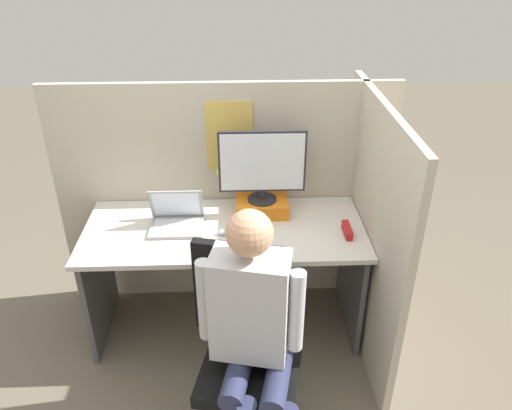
{
  "coord_description": "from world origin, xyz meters",
  "views": [
    {
      "loc": [
        0.09,
        -2.12,
        2.31
      ],
      "look_at": [
        0.18,
        0.18,
        1.01
      ],
      "focal_mm": 35.0,
      "sensor_mm": 36.0,
      "label": 1
    }
  ],
  "objects_px": {
    "stapler": "(347,230)",
    "person": "(253,328)",
    "paper_box": "(262,206)",
    "laptop": "(177,220)",
    "office_chair": "(245,344)",
    "carrot_toy": "(257,247)",
    "monitor": "(262,165)"
  },
  "relations": [
    {
      "from": "carrot_toy",
      "to": "person",
      "type": "bearing_deg",
      "value": -94.04
    },
    {
      "from": "stapler",
      "to": "carrot_toy",
      "type": "bearing_deg",
      "value": -164.46
    },
    {
      "from": "monitor",
      "to": "carrot_toy",
      "type": "distance_m",
      "value": 0.51
    },
    {
      "from": "laptop",
      "to": "stapler",
      "type": "bearing_deg",
      "value": -6.72
    },
    {
      "from": "laptop",
      "to": "monitor",
      "type": "bearing_deg",
      "value": 16.51
    },
    {
      "from": "office_chair",
      "to": "person",
      "type": "height_order",
      "value": "person"
    },
    {
      "from": "office_chair",
      "to": "stapler",
      "type": "bearing_deg",
      "value": 44.94
    },
    {
      "from": "carrot_toy",
      "to": "laptop",
      "type": "bearing_deg",
      "value": 150.51
    },
    {
      "from": "person",
      "to": "office_chair",
      "type": "bearing_deg",
      "value": 102.48
    },
    {
      "from": "stapler",
      "to": "person",
      "type": "relative_size",
      "value": 0.11
    },
    {
      "from": "monitor",
      "to": "stapler",
      "type": "bearing_deg",
      "value": -29.19
    },
    {
      "from": "paper_box",
      "to": "stapler",
      "type": "xyz_separation_m",
      "value": [
        0.47,
        -0.26,
        -0.02
      ]
    },
    {
      "from": "stapler",
      "to": "monitor",
      "type": "bearing_deg",
      "value": 150.81
    },
    {
      "from": "paper_box",
      "to": "monitor",
      "type": "relative_size",
      "value": 0.61
    },
    {
      "from": "paper_box",
      "to": "carrot_toy",
      "type": "height_order",
      "value": "paper_box"
    },
    {
      "from": "laptop",
      "to": "carrot_toy",
      "type": "height_order",
      "value": "laptop"
    },
    {
      "from": "person",
      "to": "carrot_toy",
      "type": "bearing_deg",
      "value": 85.96
    },
    {
      "from": "paper_box",
      "to": "office_chair",
      "type": "xyz_separation_m",
      "value": [
        -0.12,
        -0.86,
        -0.29
      ]
    },
    {
      "from": "paper_box",
      "to": "office_chair",
      "type": "relative_size",
      "value": 0.31
    },
    {
      "from": "office_chair",
      "to": "person",
      "type": "xyz_separation_m",
      "value": [
        0.03,
        -0.15,
        0.25
      ]
    },
    {
      "from": "stapler",
      "to": "office_chair",
      "type": "distance_m",
      "value": 0.88
    },
    {
      "from": "monitor",
      "to": "office_chair",
      "type": "bearing_deg",
      "value": -98.08
    },
    {
      "from": "paper_box",
      "to": "laptop",
      "type": "relative_size",
      "value": 1.02
    },
    {
      "from": "paper_box",
      "to": "stapler",
      "type": "relative_size",
      "value": 2.06
    },
    {
      "from": "monitor",
      "to": "carrot_toy",
      "type": "height_order",
      "value": "monitor"
    },
    {
      "from": "stapler",
      "to": "carrot_toy",
      "type": "height_order",
      "value": "same"
    },
    {
      "from": "office_chair",
      "to": "paper_box",
      "type": "bearing_deg",
      "value": 81.9
    },
    {
      "from": "monitor",
      "to": "office_chair",
      "type": "height_order",
      "value": "monitor"
    },
    {
      "from": "monitor",
      "to": "laptop",
      "type": "distance_m",
      "value": 0.59
    },
    {
      "from": "laptop",
      "to": "stapler",
      "type": "relative_size",
      "value": 2.02
    },
    {
      "from": "laptop",
      "to": "stapler",
      "type": "xyz_separation_m",
      "value": [
        0.98,
        -0.12,
        -0.02
      ]
    },
    {
      "from": "paper_box",
      "to": "carrot_toy",
      "type": "relative_size",
      "value": 2.49
    }
  ]
}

